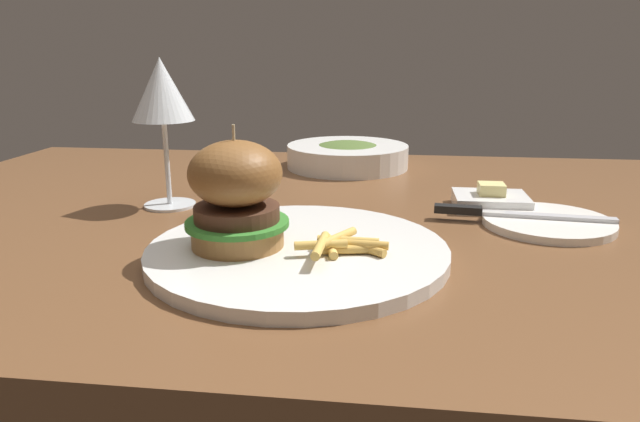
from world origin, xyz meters
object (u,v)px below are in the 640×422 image
(bread_plate, at_px, (548,222))
(butter_dish, at_px, (490,200))
(wine_glass, at_px, (162,94))
(burger_sandwich, at_px, (236,194))
(main_plate, at_px, (298,252))
(soup_bowl, at_px, (347,155))
(table_knife, at_px, (506,213))

(bread_plate, bearing_deg, butter_dish, 128.07)
(wine_glass, relative_size, butter_dish, 2.05)
(burger_sandwich, bearing_deg, bread_plate, 23.90)
(bread_plate, bearing_deg, wine_glass, 176.33)
(main_plate, distance_m, soup_bowl, 0.48)
(main_plate, distance_m, bread_plate, 0.33)
(main_plate, xyz_separation_m, soup_bowl, (0.02, 0.48, 0.02))
(wine_glass, relative_size, soup_bowl, 0.91)
(table_knife, bearing_deg, bread_plate, -5.58)
(butter_dish, bearing_deg, bread_plate, -51.93)
(bread_plate, distance_m, butter_dish, 0.10)
(main_plate, bearing_deg, burger_sandwich, -172.47)
(burger_sandwich, relative_size, butter_dish, 1.29)
(bread_plate, bearing_deg, table_knife, 174.42)
(main_plate, bearing_deg, table_knife, 32.46)
(bread_plate, bearing_deg, soup_bowl, 129.62)
(wine_glass, height_order, table_knife, wine_glass)
(bread_plate, xyz_separation_m, table_knife, (-0.05, 0.00, 0.01))
(main_plate, xyz_separation_m, wine_glass, (-0.21, 0.18, 0.15))
(main_plate, bearing_deg, soup_bowl, 88.17)
(wine_glass, xyz_separation_m, soup_bowl, (0.23, 0.30, -0.13))
(main_plate, xyz_separation_m, burger_sandwich, (-0.06, -0.01, 0.06))
(wine_glass, distance_m, butter_dish, 0.47)
(bread_plate, distance_m, table_knife, 0.05)
(wine_glass, height_order, bread_plate, wine_glass)
(soup_bowl, bearing_deg, bread_plate, -50.38)
(wine_glass, height_order, soup_bowl, wine_glass)
(bread_plate, relative_size, table_knife, 0.72)
(main_plate, height_order, burger_sandwich, burger_sandwich)
(bread_plate, height_order, table_knife, table_knife)
(burger_sandwich, xyz_separation_m, bread_plate, (0.36, 0.16, -0.06))
(bread_plate, relative_size, butter_dish, 1.61)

